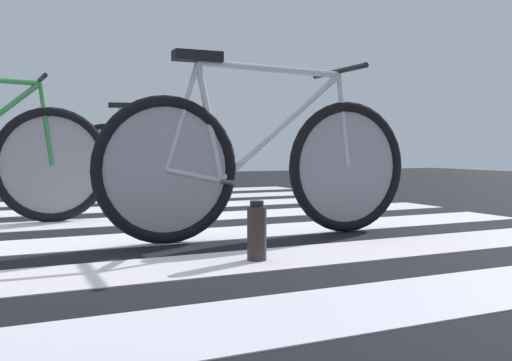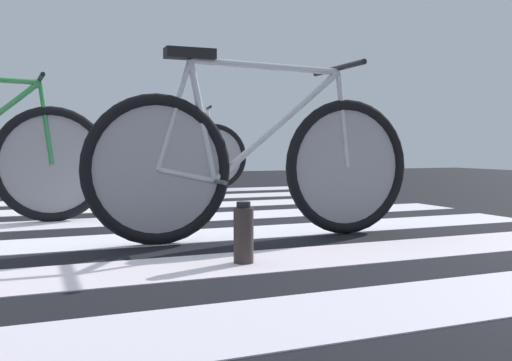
{
  "view_description": "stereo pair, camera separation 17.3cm",
  "coord_description": "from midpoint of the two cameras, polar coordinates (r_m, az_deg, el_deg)",
  "views": [
    {
      "loc": [
        -0.56,
        -3.55,
        0.48
      ],
      "look_at": [
        0.97,
        -0.34,
        0.29
      ],
      "focal_mm": 41.16,
      "sensor_mm": 36.0,
      "label": 1
    },
    {
      "loc": [
        -0.38,
        -3.55,
        0.48
      ],
      "look_at": [
        0.97,
        -0.34,
        0.29
      ],
      "focal_mm": 41.16,
      "sensor_mm": 36.0,
      "label": 2
    }
  ],
  "objects": [
    {
      "name": "bicycle_1_of_3",
      "position": [
        2.98,
        -0.88,
        1.69
      ],
      "size": [
        1.74,
        0.52,
        0.93
      ],
      "rotation": [
        0.0,
        0.0,
        -0.03
      ],
      "color": "black",
      "rests_on": "ground"
    },
    {
      "name": "ground",
      "position": [
        3.61,
        -17.8,
        -4.5
      ],
      "size": [
        18.0,
        14.0,
        0.02
      ],
      "color": "black"
    },
    {
      "name": "bicycle_3_of_3",
      "position": [
        6.3,
        -10.63,
        2.43
      ],
      "size": [
        1.71,
        0.56,
        0.93
      ],
      "rotation": [
        0.0,
        0.0,
        -0.21
      ],
      "color": "black",
      "rests_on": "ground"
    },
    {
      "name": "water_bottle",
      "position": [
        2.37,
        -1.82,
        -5.2
      ],
      "size": [
        0.08,
        0.08,
        0.25
      ],
      "color": "#2E2625",
      "rests_on": "ground"
    },
    {
      "name": "crosswalk_markings",
      "position": [
        3.36,
        -17.08,
        -4.85
      ],
      "size": [
        5.45,
        5.77,
        0.0
      ],
      "color": "silver",
      "rests_on": "ground"
    }
  ]
}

